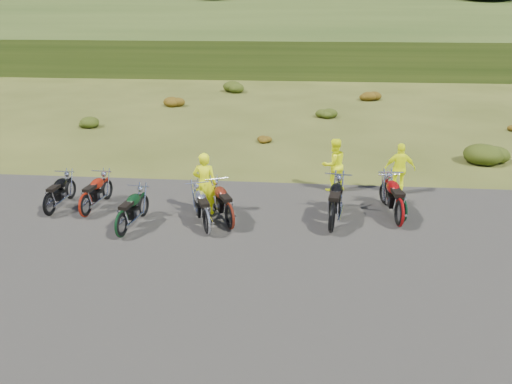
# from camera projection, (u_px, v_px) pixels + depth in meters

# --- Properties ---
(ground) EXTENTS (300.00, 300.00, 0.00)m
(ground) POSITION_uv_depth(u_px,v_px,m) (250.00, 235.00, 13.00)
(ground) COLOR #3A4316
(ground) RESTS_ON ground
(gravel_pad) EXTENTS (20.00, 12.00, 0.04)m
(gravel_pad) POSITION_uv_depth(u_px,v_px,m) (241.00, 273.00, 11.14)
(gravel_pad) COLOR black
(gravel_pad) RESTS_ON ground
(hill_slope) EXTENTS (300.00, 45.97, 9.37)m
(hill_slope) POSITION_uv_depth(u_px,v_px,m) (293.00, 54.00, 59.55)
(hill_slope) COLOR #293C14
(hill_slope) RESTS_ON ground
(hill_plateau) EXTENTS (300.00, 90.00, 9.17)m
(hill_plateau) POSITION_uv_depth(u_px,v_px,m) (299.00, 29.00, 115.41)
(hill_plateau) COLOR #293C14
(hill_plateau) RESTS_ON ground
(shrub_1) EXTENTS (1.03, 1.03, 0.61)m
(shrub_1) POSITION_uv_depth(u_px,v_px,m) (88.00, 121.00, 24.19)
(shrub_1) COLOR #25370D
(shrub_1) RESTS_ON ground
(shrub_2) EXTENTS (1.30, 1.30, 0.77)m
(shrub_2) POSITION_uv_depth(u_px,v_px,m) (173.00, 100.00, 28.85)
(shrub_2) COLOR #62360C
(shrub_2) RESTS_ON ground
(shrub_3) EXTENTS (1.56, 1.56, 0.92)m
(shrub_3) POSITION_uv_depth(u_px,v_px,m) (235.00, 85.00, 33.51)
(shrub_3) COLOR #25370D
(shrub_3) RESTS_ON ground
(shrub_4) EXTENTS (0.77, 0.77, 0.45)m
(shrub_4) POSITION_uv_depth(u_px,v_px,m) (263.00, 137.00, 21.52)
(shrub_4) COLOR #62360C
(shrub_4) RESTS_ON ground
(shrub_5) EXTENTS (1.03, 1.03, 0.61)m
(shrub_5) POSITION_uv_depth(u_px,v_px,m) (326.00, 112.00, 26.18)
(shrub_5) COLOR #25370D
(shrub_5) RESTS_ON ground
(shrub_6) EXTENTS (1.30, 1.30, 0.77)m
(shrub_6) POSITION_uv_depth(u_px,v_px,m) (369.00, 94.00, 30.84)
(shrub_6) COLOR #62360C
(shrub_6) RESTS_ON ground
(shrub_7) EXTENTS (1.56, 1.56, 0.92)m
(shrub_7) POSITION_uv_depth(u_px,v_px,m) (489.00, 151.00, 18.74)
(shrub_7) COLOR #25370D
(shrub_7) RESTS_ON ground
(motorcycle_0) EXTENTS (0.68, 1.91, 0.99)m
(motorcycle_0) POSITION_uv_depth(u_px,v_px,m) (51.00, 216.00, 14.13)
(motorcycle_0) COLOR black
(motorcycle_0) RESTS_ON ground
(motorcycle_1) EXTENTS (0.84, 2.01, 1.02)m
(motorcycle_1) POSITION_uv_depth(u_px,v_px,m) (87.00, 217.00, 14.05)
(motorcycle_1) COLOR maroon
(motorcycle_1) RESTS_ON ground
(motorcycle_2) EXTENTS (0.89, 2.03, 1.03)m
(motorcycle_2) POSITION_uv_depth(u_px,v_px,m) (123.00, 237.00, 12.84)
(motorcycle_2) COLOR black
(motorcycle_2) RESTS_ON ground
(motorcycle_3) EXTENTS (1.42, 2.14, 1.07)m
(motorcycle_3) POSITION_uv_depth(u_px,v_px,m) (207.00, 235.00, 12.98)
(motorcycle_3) COLOR #B5B6BA
(motorcycle_3) RESTS_ON ground
(motorcycle_4) EXTENTS (1.51, 2.14, 1.07)m
(motorcycle_4) POSITION_uv_depth(u_px,v_px,m) (230.00, 230.00, 13.29)
(motorcycle_4) COLOR #56190E
(motorcycle_4) RESTS_ON ground
(motorcycle_5) EXTENTS (1.13, 2.42, 1.22)m
(motorcycle_5) POSITION_uv_depth(u_px,v_px,m) (331.00, 233.00, 13.09)
(motorcycle_5) COLOR black
(motorcycle_5) RESTS_ON ground
(motorcycle_6) EXTENTS (0.91, 2.26, 1.16)m
(motorcycle_6) POSITION_uv_depth(u_px,v_px,m) (398.00, 227.00, 13.44)
(motorcycle_6) COLOR maroon
(motorcycle_6) RESTS_ON ground
(motorcycle_7) EXTENTS (1.06, 2.07, 1.04)m
(motorcycle_7) POSITION_uv_depth(u_px,v_px,m) (400.00, 222.00, 13.72)
(motorcycle_7) COLOR black
(motorcycle_7) RESTS_ON ground
(person_middle) EXTENTS (0.66, 0.43, 1.79)m
(person_middle) POSITION_uv_depth(u_px,v_px,m) (205.00, 185.00, 13.96)
(person_middle) COLOR #E5F10C
(person_middle) RESTS_ON ground
(person_right_a) EXTENTS (1.02, 0.95, 1.69)m
(person_right_a) POSITION_uv_depth(u_px,v_px,m) (334.00, 166.00, 15.75)
(person_right_a) COLOR #E5F10C
(person_right_a) RESTS_ON ground
(person_right_b) EXTENTS (0.96, 0.41, 1.62)m
(person_right_b) POSITION_uv_depth(u_px,v_px,m) (400.00, 170.00, 15.46)
(person_right_b) COLOR #E5F10C
(person_right_b) RESTS_ON ground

